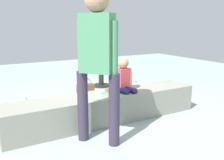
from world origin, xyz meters
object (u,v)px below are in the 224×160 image
at_px(adult_standing, 97,53).
at_px(water_bottle_near_gift, 136,87).
at_px(cake_box_white, 10,112).
at_px(handbag_black_leather, 115,94).
at_px(water_bottle_far_side, 25,101).
at_px(party_cup_red, 124,92).
at_px(gift_bag, 137,92).
at_px(handbag_brown_canvas, 85,90).
at_px(child_seated, 123,76).
at_px(cake_plate, 109,92).

relative_size(adult_standing, water_bottle_near_gift, 7.79).
bearing_deg(cake_box_white, handbag_black_leather, -3.01).
height_order(adult_standing, handbag_black_leather, adult_standing).
distance_m(water_bottle_far_side, party_cup_red, 1.83).
xyz_separation_m(gift_bag, handbag_black_leather, (-0.41, 0.10, -0.01)).
bearing_deg(handbag_black_leather, adult_standing, -126.97).
bearing_deg(handbag_brown_canvas, adult_standing, -109.62).
xyz_separation_m(water_bottle_far_side, cake_box_white, (-0.29, -0.30, -0.05)).
bearing_deg(handbag_black_leather, water_bottle_far_side, 164.81).
relative_size(child_seated, gift_bag, 1.69).
xyz_separation_m(cake_plate, water_bottle_near_gift, (1.20, 1.04, -0.31)).
bearing_deg(gift_bag, water_bottle_near_gift, 57.78).
height_order(child_seated, handbag_brown_canvas, child_seated).
xyz_separation_m(cake_box_white, handbag_brown_canvas, (1.41, 0.43, 0.06)).
relative_size(child_seated, adult_standing, 0.28).
bearing_deg(cake_plate, water_bottle_near_gift, 41.14).
bearing_deg(handbag_brown_canvas, water_bottle_far_side, -173.67).
height_order(water_bottle_near_gift, party_cup_red, water_bottle_near_gift).
relative_size(gift_bag, party_cup_red, 3.02).
distance_m(cake_plate, handbag_black_leather, 0.99).
height_order(water_bottle_near_gift, water_bottle_far_side, water_bottle_far_side).
distance_m(child_seated, gift_bag, 1.07).
height_order(cake_plate, handbag_brown_canvas, cake_plate).
xyz_separation_m(child_seated, water_bottle_near_gift, (0.95, 1.03, -0.50)).
bearing_deg(child_seated, water_bottle_far_side, 135.30).
bearing_deg(party_cup_red, water_bottle_far_side, 175.78).
height_order(gift_bag, cake_box_white, gift_bag).
height_order(water_bottle_near_gift, handbag_brown_canvas, handbag_brown_canvas).
relative_size(adult_standing, handbag_brown_canvas, 4.92).
bearing_deg(water_bottle_far_side, adult_standing, -74.57).
xyz_separation_m(water_bottle_near_gift, party_cup_red, (-0.28, -0.02, -0.05)).
bearing_deg(cake_box_white, water_bottle_far_side, 46.27).
relative_size(child_seated, cake_plate, 2.16).
relative_size(gift_bag, cake_box_white, 0.89).
height_order(gift_bag, party_cup_red, gift_bag).
bearing_deg(cake_box_white, water_bottle_near_gift, 4.45).
height_order(gift_bag, handbag_black_leather, handbag_black_leather).
bearing_deg(party_cup_red, handbag_black_leather, -145.05).
bearing_deg(child_seated, handbag_black_leather, 68.28).
bearing_deg(cake_plate, child_seated, 4.33).
relative_size(child_seated, water_bottle_far_side, 2.07).
bearing_deg(handbag_brown_canvas, gift_bag, -39.85).
bearing_deg(water_bottle_far_side, gift_bag, -14.91).
height_order(cake_plate, gift_bag, cake_plate).
distance_m(adult_standing, handbag_brown_canvas, 2.14).
bearing_deg(water_bottle_far_side, handbag_black_leather, -15.19).
distance_m(water_bottle_near_gift, handbag_brown_canvas, 1.01).
xyz_separation_m(gift_bag, handbag_brown_canvas, (-0.74, 0.62, -0.00)).
bearing_deg(handbag_brown_canvas, child_seated, -88.43).
relative_size(cake_plate, handbag_brown_canvas, 0.65).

